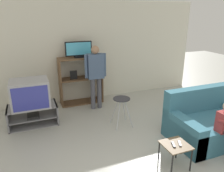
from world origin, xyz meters
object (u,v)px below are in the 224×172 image
at_px(media_shelf, 81,80).
at_px(person_standing_adult, 96,72).
at_px(tv_stand, 33,115).
at_px(remote_control_white, 180,143).
at_px(couch, 209,123).
at_px(television_flat, 79,50).
at_px(remote_control_black, 173,145).
at_px(folding_stool, 122,103).
at_px(snack_table, 175,148).
at_px(television_main, 30,93).

relative_size(media_shelf, person_standing_adult, 0.78).
bearing_deg(media_shelf, tv_stand, -147.38).
distance_m(remote_control_white, couch, 1.18).
distance_m(television_flat, remote_control_black, 3.29).
height_order(remote_control_black, couch, couch).
relative_size(media_shelf, folding_stool, 1.96).
bearing_deg(remote_control_black, folding_stool, 118.36).
xyz_separation_m(television_flat, snack_table, (0.73, -3.06, -1.07)).
relative_size(remote_control_black, person_standing_adult, 0.09).
relative_size(remote_control_black, remote_control_white, 1.00).
height_order(folding_stool, remote_control_white, folding_stool).
height_order(television_flat, couch, television_flat).
height_order(media_shelf, remote_control_black, media_shelf).
relative_size(tv_stand, couch, 0.66).
xyz_separation_m(remote_control_black, couch, (1.17, 0.48, -0.12)).
relative_size(snack_table, couch, 0.26).
bearing_deg(snack_table, remote_control_white, -11.23).
height_order(tv_stand, person_standing_adult, person_standing_adult).
bearing_deg(folding_stool, tv_stand, 157.10).
bearing_deg(couch, television_flat, 125.84).
height_order(tv_stand, remote_control_black, tv_stand).
height_order(remote_control_white, person_standing_adult, person_standing_adult).
bearing_deg(person_standing_adult, snack_table, -79.87).
height_order(media_shelf, remote_control_white, media_shelf).
relative_size(folding_stool, person_standing_adult, 0.40).
distance_m(media_shelf, couch, 3.18).
distance_m(media_shelf, person_standing_adult, 0.64).
height_order(tv_stand, television_flat, television_flat).
bearing_deg(television_flat, remote_control_black, -77.30).
bearing_deg(snack_table, television_flat, 103.50).
height_order(tv_stand, television_main, television_main).
bearing_deg(media_shelf, remote_control_white, -75.76).
bearing_deg(snack_table, media_shelf, 103.21).
relative_size(media_shelf, remote_control_white, 8.51).
distance_m(folding_stool, snack_table, 1.54).
bearing_deg(television_flat, media_shelf, -16.37).
bearing_deg(folding_stool, remote_control_black, -82.95).
bearing_deg(remote_control_white, couch, 51.93).
relative_size(snack_table, person_standing_adult, 0.26).
xyz_separation_m(folding_stool, couch, (1.36, -1.04, -0.21)).
xyz_separation_m(television_flat, remote_control_white, (0.79, -3.07, -1.00)).
distance_m(snack_table, remote_control_white, 0.09).
distance_m(media_shelf, snack_table, 3.15).
height_order(media_shelf, folding_stool, media_shelf).
bearing_deg(remote_control_black, television_flat, 124.01).
xyz_separation_m(remote_control_black, person_standing_adult, (-0.41, 2.56, 0.54)).
relative_size(television_main, person_standing_adult, 0.48).
bearing_deg(couch, snack_table, -156.98).
distance_m(tv_stand, couch, 3.57).
bearing_deg(remote_control_black, snack_table, 23.41).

